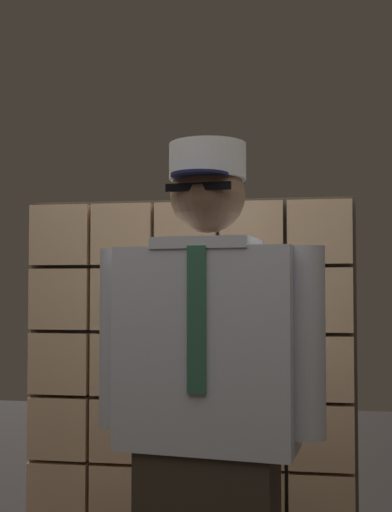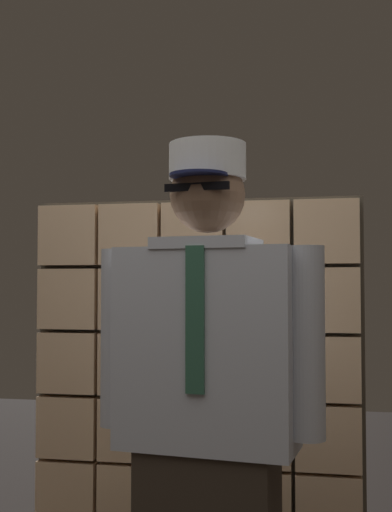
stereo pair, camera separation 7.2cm
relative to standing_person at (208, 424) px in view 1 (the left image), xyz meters
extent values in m
cube|color=#E0B78C|center=(-0.80, 0.87, -0.51)|extent=(0.28, 0.08, 0.28)
cube|color=#E0B78C|center=(-0.51, 0.87, -0.51)|extent=(0.28, 0.08, 0.28)
cube|color=#E0B78C|center=(-0.22, 0.87, -0.51)|extent=(0.28, 0.08, 0.28)
cube|color=#E0B78C|center=(0.07, 0.87, -0.51)|extent=(0.28, 0.08, 0.28)
cube|color=#E0B78C|center=(0.36, 0.87, -0.51)|extent=(0.28, 0.08, 0.28)
cube|color=#E0B78C|center=(-0.80, 0.87, -0.22)|extent=(0.28, 0.08, 0.28)
cube|color=#E0B78C|center=(-0.51, 0.87, -0.22)|extent=(0.28, 0.08, 0.28)
cube|color=#E0B78C|center=(-0.22, 0.87, -0.22)|extent=(0.28, 0.08, 0.28)
cube|color=#E0B78C|center=(0.07, 0.87, -0.22)|extent=(0.28, 0.08, 0.28)
cube|color=#E0B78C|center=(0.36, 0.87, -0.22)|extent=(0.28, 0.08, 0.28)
cube|color=#E0B78C|center=(-0.80, 0.87, 0.07)|extent=(0.28, 0.08, 0.28)
cube|color=#E0B78C|center=(-0.51, 0.87, 0.07)|extent=(0.28, 0.08, 0.28)
cube|color=#E0B78C|center=(-0.22, 0.87, 0.07)|extent=(0.28, 0.08, 0.28)
cube|color=#E0B78C|center=(0.07, 0.87, 0.07)|extent=(0.28, 0.08, 0.28)
cube|color=#E0B78C|center=(0.36, 0.87, 0.07)|extent=(0.28, 0.08, 0.28)
cube|color=#E0B78C|center=(-0.80, 0.87, 0.36)|extent=(0.28, 0.08, 0.28)
cube|color=#E0B78C|center=(-0.51, 0.87, 0.36)|extent=(0.28, 0.08, 0.28)
cube|color=#E0B78C|center=(-0.22, 0.87, 0.36)|extent=(0.28, 0.08, 0.28)
cube|color=#E0B78C|center=(0.07, 0.87, 0.36)|extent=(0.28, 0.08, 0.28)
cube|color=#E0B78C|center=(0.36, 0.87, 0.36)|extent=(0.28, 0.08, 0.28)
cube|color=#E0B78C|center=(-0.80, 0.87, 0.65)|extent=(0.28, 0.08, 0.28)
cube|color=#E0B78C|center=(-0.51, 0.87, 0.65)|extent=(0.28, 0.08, 0.28)
cube|color=#E0B78C|center=(-0.22, 0.87, 0.65)|extent=(0.28, 0.08, 0.28)
cube|color=#E0B78C|center=(0.07, 0.87, 0.65)|extent=(0.28, 0.08, 0.28)
cube|color=#E0B78C|center=(0.36, 0.87, 0.65)|extent=(0.28, 0.08, 0.28)
cube|color=#4C4438|center=(-0.22, 0.92, -0.07)|extent=(1.48, 0.02, 1.77)
cube|color=silver|center=(0.00, 0.00, 0.23)|extent=(0.57, 0.30, 0.61)
cube|color=#33664C|center=(-0.02, -0.12, 0.33)|extent=(0.06, 0.02, 0.43)
cube|color=silver|center=(0.00, 0.00, 0.55)|extent=(0.33, 0.28, 0.04)
sphere|color=#846047|center=(0.00, 0.00, 0.70)|extent=(0.24, 0.24, 0.24)
ellipsoid|color=black|center=(-0.01, -0.05, 0.66)|extent=(0.16, 0.10, 0.11)
cube|color=black|center=(-0.01, -0.11, 0.72)|extent=(0.20, 0.04, 0.02)
cylinder|color=#191E47|center=(-0.01, -0.09, 0.75)|extent=(0.20, 0.20, 0.01)
cylinder|color=white|center=(0.00, 0.00, 0.81)|extent=(0.24, 0.24, 0.11)
cylinder|color=silver|center=(0.30, -0.04, 0.26)|extent=(0.12, 0.12, 0.57)
cylinder|color=silver|center=(-0.30, 0.04, 0.26)|extent=(0.12, 0.12, 0.57)
camera|label=1|loc=(0.29, -2.03, 0.42)|focal=46.62mm
camera|label=2|loc=(0.36, -2.02, 0.42)|focal=46.62mm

